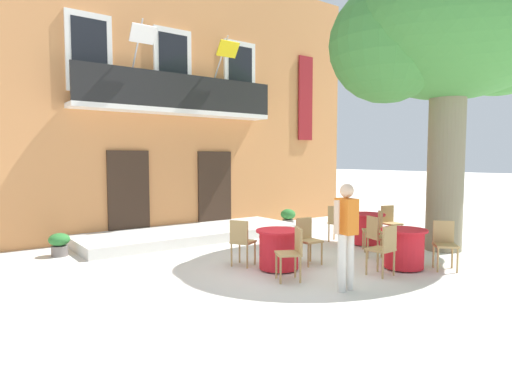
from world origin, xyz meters
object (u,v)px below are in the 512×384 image
(cafe_table_front, at_px, (367,229))
(cafe_chair_front_0, at_px, (390,221))
(cafe_chair_near_tree_0, at_px, (377,235))
(ground_planter_right, at_px, (288,217))
(cafe_chair_front_2, at_px, (375,228))
(pedestrian_near_entrance, at_px, (346,230))
(cafe_chair_near_tree_2, at_px, (445,242))
(cafe_chair_near_tree_1, at_px, (384,247))
(cafe_chair_middle_2, at_px, (307,237))
(cafe_table_near_tree, at_px, (404,248))
(cafe_chair_middle_1, at_px, (293,250))
(ground_planter_left, at_px, (59,243))
(cafe_chair_middle_0, at_px, (241,239))
(plane_tree, at_px, (446,38))
(cafe_chair_front_1, at_px, (337,221))
(cafe_table_middle, at_px, (279,249))

(cafe_table_front, height_order, cafe_chair_front_0, cafe_chair_front_0)
(cafe_chair_near_tree_0, bearing_deg, ground_planter_right, 73.00)
(cafe_chair_front_2, height_order, pedestrian_near_entrance, pedestrian_near_entrance)
(cafe_chair_near_tree_2, relative_size, cafe_chair_front_0, 1.00)
(cafe_chair_near_tree_0, distance_m, cafe_chair_near_tree_1, 1.23)
(cafe_chair_near_tree_2, bearing_deg, cafe_chair_near_tree_1, 164.56)
(cafe_chair_front_0, bearing_deg, ground_planter_right, 99.76)
(cafe_chair_middle_2, bearing_deg, cafe_table_near_tree, -48.82)
(cafe_chair_near_tree_2, bearing_deg, cafe_chair_middle_1, 158.22)
(ground_planter_left, height_order, ground_planter_right, ground_planter_right)
(cafe_chair_middle_2, distance_m, ground_planter_left, 5.29)
(cafe_chair_near_tree_0, bearing_deg, cafe_chair_middle_1, -177.65)
(cafe_chair_near_tree_0, height_order, cafe_chair_middle_0, same)
(cafe_table_near_tree, height_order, cafe_chair_middle_2, cafe_chair_middle_2)
(cafe_chair_middle_0, xyz_separation_m, cafe_chair_middle_2, (1.18, -0.59, 0.00))
(cafe_table_near_tree, relative_size, cafe_chair_near_tree_1, 0.95)
(cafe_table_front, bearing_deg, cafe_chair_middle_2, -167.56)
(plane_tree, xyz_separation_m, cafe_chair_front_1, (-1.19, 2.07, -4.22))
(cafe_table_middle, bearing_deg, cafe_chair_near_tree_2, -35.72)
(plane_tree, distance_m, cafe_chair_middle_1, 6.07)
(cafe_chair_middle_1, xyz_separation_m, cafe_chair_front_1, (3.18, 1.96, 0.00))
(cafe_chair_near_tree_1, xyz_separation_m, cafe_chair_middle_1, (-1.49, 0.76, 0.00))
(cafe_chair_middle_1, distance_m, cafe_table_front, 3.75)
(plane_tree, bearing_deg, ground_planter_left, 147.93)
(cafe_table_near_tree, bearing_deg, cafe_chair_middle_0, 140.47)
(cafe_chair_near_tree_2, distance_m, cafe_chair_middle_1, 3.03)
(cafe_chair_front_2, bearing_deg, cafe_chair_middle_2, 178.44)
(cafe_chair_near_tree_0, height_order, cafe_chair_middle_2, same)
(cafe_chair_front_1, bearing_deg, ground_planter_right, 78.12)
(plane_tree, relative_size, cafe_chair_front_2, 7.04)
(cafe_table_near_tree, xyz_separation_m, cafe_chair_front_1, (0.95, 2.60, 0.14))
(cafe_chair_middle_0, distance_m, cafe_table_front, 3.67)
(plane_tree, relative_size, cafe_chair_front_1, 7.04)
(cafe_chair_near_tree_2, distance_m, ground_planter_left, 7.86)
(cafe_table_middle, height_order, cafe_chair_front_2, cafe_chair_front_2)
(cafe_table_near_tree, xyz_separation_m, cafe_chair_front_2, (0.84, 1.32, 0.14))
(ground_planter_right, bearing_deg, cafe_chair_near_tree_0, -107.00)
(plane_tree, distance_m, ground_planter_left, 9.56)
(cafe_chair_front_0, height_order, cafe_chair_front_2, same)
(plane_tree, height_order, cafe_chair_middle_2, plane_tree)
(cafe_table_near_tree, relative_size, ground_planter_right, 1.54)
(cafe_chair_front_0, bearing_deg, cafe_chair_front_2, -157.27)
(plane_tree, bearing_deg, pedestrian_near_entrance, -168.63)
(cafe_chair_middle_0, height_order, ground_planter_right, cafe_chair_middle_0)
(cafe_chair_near_tree_1, relative_size, cafe_table_middle, 1.05)
(cafe_chair_near_tree_0, relative_size, ground_planter_right, 1.62)
(cafe_chair_near_tree_0, relative_size, cafe_chair_front_2, 1.00)
(cafe_table_near_tree, height_order, cafe_table_front, same)
(cafe_chair_near_tree_2, relative_size, cafe_chair_middle_1, 1.00)
(plane_tree, height_order, pedestrian_near_entrance, plane_tree)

